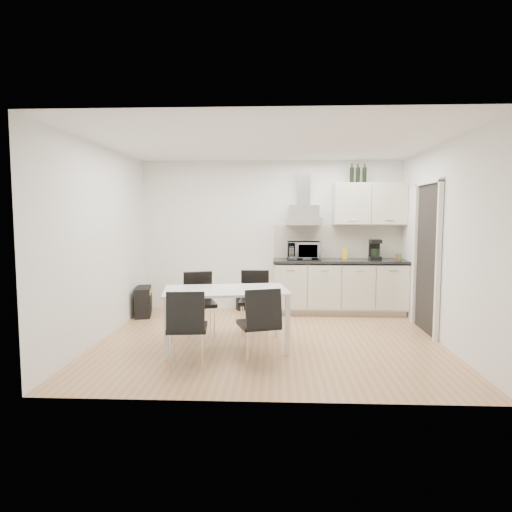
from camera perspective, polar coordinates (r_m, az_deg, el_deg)
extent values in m
plane|color=tan|center=(6.21, 1.65, -10.49)|extent=(4.50, 4.50, 0.00)
cube|color=white|center=(7.98, 1.92, 2.53)|extent=(4.50, 0.10, 2.60)
cube|color=white|center=(3.99, 1.23, -0.34)|extent=(4.50, 0.10, 2.60)
cube|color=white|center=(6.42, -18.82, 1.55)|extent=(0.10, 4.00, 2.60)
cube|color=white|center=(6.36, 22.41, 1.39)|extent=(0.10, 4.00, 2.60)
plane|color=white|center=(6.04, 1.72, 13.98)|extent=(4.50, 4.50, 0.00)
cube|color=white|center=(6.88, 20.48, -0.35)|extent=(0.08, 1.04, 2.10)
cube|color=beige|center=(7.95, 10.23, -6.66)|extent=(2.16, 0.52, 0.10)
cube|color=beige|center=(7.84, 10.33, -3.64)|extent=(2.20, 0.60, 0.76)
cube|color=black|center=(7.77, 10.39, -0.59)|extent=(2.22, 0.64, 0.04)
cube|color=beige|center=(8.04, 10.14, 1.83)|extent=(2.20, 0.02, 0.58)
cube|color=beige|center=(7.95, 13.97, 6.33)|extent=(1.20, 0.35, 0.70)
cube|color=silver|center=(7.76, 5.98, 5.01)|extent=(0.60, 0.46, 0.30)
cube|color=silver|center=(7.88, 5.97, 8.28)|extent=(0.22, 0.20, 0.55)
imported|color=silver|center=(7.69, 5.99, 0.92)|extent=(0.55, 0.31, 0.37)
cube|color=yellow|center=(7.88, 11.01, 0.28)|extent=(0.08, 0.04, 0.18)
cylinder|color=brown|center=(7.91, 17.13, -0.10)|extent=(0.04, 0.04, 0.11)
cylinder|color=#4C6626|center=(7.92, 17.55, -0.10)|extent=(0.04, 0.04, 0.11)
cylinder|color=black|center=(7.92, 11.89, 10.07)|extent=(0.07, 0.07, 0.32)
cylinder|color=black|center=(7.94, 12.61, 10.04)|extent=(0.07, 0.07, 0.32)
cylinder|color=black|center=(7.96, 13.41, 10.02)|extent=(0.07, 0.07, 0.32)
cube|color=white|center=(5.72, -3.80, -4.31)|extent=(1.65, 1.12, 0.03)
cube|color=white|center=(5.43, -11.17, -8.99)|extent=(0.06, 0.06, 0.72)
cube|color=white|center=(5.51, 3.97, -8.68)|extent=(0.06, 0.06, 0.72)
cube|color=white|center=(6.18, -10.66, -7.22)|extent=(0.06, 0.06, 0.72)
cube|color=white|center=(6.25, 2.61, -6.98)|extent=(0.06, 0.06, 0.72)
cube|color=black|center=(7.81, -13.92, -5.54)|extent=(0.36, 0.61, 0.48)
cube|color=gold|center=(7.74, -13.06, -4.31)|extent=(0.12, 0.51, 0.08)
cube|color=black|center=(8.04, -1.73, -5.71)|extent=(0.23, 0.22, 0.30)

